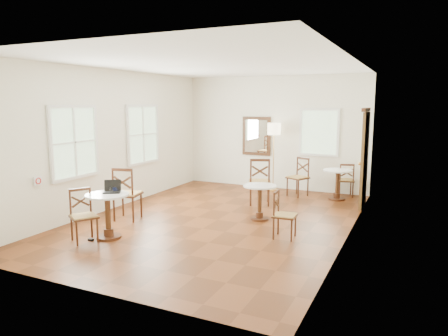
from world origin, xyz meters
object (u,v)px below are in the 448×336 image
object	(u,v)px
cafe_table_mid	(260,198)
navy_mug	(115,190)
chair_back_a	(346,180)
laptop	(112,189)
cafe_table_back	(337,181)
chair_back_b	(298,177)
chair_mid_b	(284,215)
mouse	(112,191)
floor_lamp	(274,133)
chair_near_b	(83,216)
cafe_table_near	(108,211)
power_adapter	(91,240)
chair_mid_a	(260,181)
chair_near_a	(127,194)
water_glass	(111,190)

from	to	relation	value
cafe_table_mid	navy_mug	bearing A→B (deg)	-134.51
chair_back_a	laptop	distance (m)	5.82
cafe_table_back	chair_back_b	xyz separation A→B (m)	(-0.95, 0.02, 0.03)
chair_mid_b	chair_back_b	distance (m)	3.38
mouse	chair_back_b	bearing A→B (deg)	52.45
chair_back_b	floor_lamp	distance (m)	1.34
cafe_table_back	chair_near_b	world-z (taller)	chair_near_b
cafe_table_near	floor_lamp	distance (m)	5.22
chair_mid_b	laptop	xyz separation A→B (m)	(-2.73, -1.12, 0.42)
chair_mid_b	power_adapter	bearing A→B (deg)	114.44
laptop	power_adapter	size ratio (longest dim) A/B	3.99
cafe_table_mid	chair_mid_a	world-z (taller)	chair_mid_a
chair_back_a	laptop	xyz separation A→B (m)	(-3.18, -4.85, 0.41)
chair_near_b	laptop	bearing A→B (deg)	2.27
chair_mid_b	cafe_table_back	bearing A→B (deg)	-8.95
chair_mid_b	navy_mug	distance (m)	2.95
cafe_table_mid	chair_mid_a	size ratio (longest dim) A/B	0.65
chair_near_a	chair_near_b	world-z (taller)	chair_near_a
chair_mid_a	chair_back_b	xyz separation A→B (m)	(0.57, 1.25, -0.06)
chair_near_a	power_adapter	xyz separation A→B (m)	(0.25, -1.30, -0.51)
chair_back_b	water_glass	world-z (taller)	chair_back_b
cafe_table_back	navy_mug	xyz separation A→B (m)	(-3.03, -4.38, 0.36)
chair_near_a	navy_mug	xyz separation A→B (m)	(0.43, -0.86, 0.28)
chair_mid_b	mouse	bearing A→B (deg)	109.39
chair_back_b	laptop	distance (m)	4.93
mouse	power_adapter	world-z (taller)	mouse
cafe_table_near	chair_back_b	size ratio (longest dim) A/B	0.81
chair_near_b	floor_lamp	size ratio (longest dim) A/B	0.49
cafe_table_near	chair_back_a	distance (m)	5.92
chair_back_b	navy_mug	distance (m)	4.88
chair_back_b	floor_lamp	bearing A→B (deg)	-178.37
cafe_table_mid	laptop	bearing A→B (deg)	-134.20
cafe_table_mid	navy_mug	distance (m)	2.80
power_adapter	chair_mid_a	bearing A→B (deg)	64.74
floor_lamp	power_adapter	world-z (taller)	floor_lamp
water_glass	power_adapter	bearing A→B (deg)	-115.84
chair_mid_a	chair_mid_b	size ratio (longest dim) A/B	1.32
chair_mid_b	floor_lamp	size ratio (longest dim) A/B	0.46
chair_near_a	laptop	bearing A→B (deg)	101.27
chair_mid_a	floor_lamp	world-z (taller)	floor_lamp
floor_lamp	water_glass	xyz separation A→B (m)	(-1.32, -4.84, -0.69)
chair_back_b	chair_mid_a	bearing A→B (deg)	-88.61
chair_mid_b	floor_lamp	xyz separation A→B (m)	(-1.40, 3.66, 1.10)
power_adapter	water_glass	bearing A→B (deg)	64.16
floor_lamp	navy_mug	world-z (taller)	floor_lamp
cafe_table_near	mouse	size ratio (longest dim) A/B	8.77
chair_back_a	chair_back_b	size ratio (longest dim) A/B	0.87
chair_near_a	water_glass	bearing A→B (deg)	100.48
cafe_table_back	floor_lamp	size ratio (longest dim) A/B	0.41
cafe_table_near	navy_mug	world-z (taller)	navy_mug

